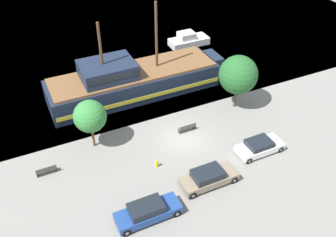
# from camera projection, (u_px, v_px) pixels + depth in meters

# --- Properties ---
(ground_plane) EXTENTS (160.00, 160.00, 0.00)m
(ground_plane) POSITION_uv_depth(u_px,v_px,m) (183.00, 138.00, 35.35)
(ground_plane) COLOR gray
(pirate_ship) EXTENTS (19.82, 5.32, 9.91)m
(pirate_ship) POSITION_uv_depth(u_px,v_px,m) (132.00, 80.00, 40.52)
(pirate_ship) COLOR #192338
(pirate_ship) RESTS_ON water_surface
(moored_boat_dockside) EXTENTS (5.32, 2.31, 1.85)m
(moored_boat_dockside) POSITION_uv_depth(u_px,v_px,m) (188.00, 40.00, 50.62)
(moored_boat_dockside) COLOR silver
(moored_boat_dockside) RESTS_ON water_surface
(parked_car_curb_front) EXTENTS (4.79, 1.89, 1.47)m
(parked_car_curb_front) POSITION_uv_depth(u_px,v_px,m) (208.00, 177.00, 30.34)
(parked_car_curb_front) COLOR #7F705B
(parked_car_curb_front) RESTS_ON ground_plane
(parked_car_curb_mid) EXTENTS (4.94, 1.79, 1.52)m
(parked_car_curb_mid) POSITION_uv_depth(u_px,v_px,m) (148.00, 212.00, 27.57)
(parked_car_curb_mid) COLOR navy
(parked_car_curb_mid) RESTS_ON ground_plane
(parked_car_curb_rear) EXTENTS (4.28, 1.93, 1.29)m
(parked_car_curb_rear) POSITION_uv_depth(u_px,v_px,m) (259.00, 146.00, 33.47)
(parked_car_curb_rear) COLOR white
(parked_car_curb_rear) RESTS_ON ground_plane
(fire_hydrant) EXTENTS (0.42, 0.25, 0.76)m
(fire_hydrant) POSITION_uv_depth(u_px,v_px,m) (157.00, 163.00, 32.11)
(fire_hydrant) COLOR yellow
(fire_hydrant) RESTS_ON ground_plane
(bench_promenade_east) EXTENTS (1.72, 0.45, 0.85)m
(bench_promenade_east) POSITION_uv_depth(u_px,v_px,m) (46.00, 170.00, 31.39)
(bench_promenade_east) COLOR #4C4742
(bench_promenade_east) RESTS_ON ground_plane
(bench_promenade_west) EXTENTS (1.73, 0.45, 0.85)m
(bench_promenade_west) POSITION_uv_depth(u_px,v_px,m) (187.00, 128.00, 35.94)
(bench_promenade_west) COLOR #4C4742
(bench_promenade_west) RESTS_ON ground_plane
(tree_row_east) EXTENTS (2.93, 2.93, 4.83)m
(tree_row_east) POSITION_uv_depth(u_px,v_px,m) (90.00, 116.00, 32.52)
(tree_row_east) COLOR brown
(tree_row_east) RESTS_ON ground_plane
(tree_row_mideast) EXTENTS (3.93, 3.93, 5.79)m
(tree_row_mideast) POSITION_uv_depth(u_px,v_px,m) (238.00, 75.00, 37.21)
(tree_row_mideast) COLOR brown
(tree_row_mideast) RESTS_ON ground_plane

